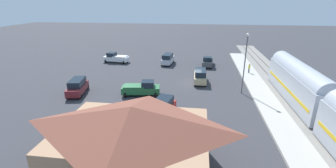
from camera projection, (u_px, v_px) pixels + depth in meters
ground_plane at (193, 83)px, 38.99m from camera, size 200.00×200.00×0.00m
railway_track at (282, 86)px, 37.19m from camera, size 4.80×70.00×0.30m
platform at (256, 85)px, 37.67m from camera, size 3.20×46.00×0.30m
passenger_train at (331, 109)px, 23.25m from camera, size 2.93×33.74×4.98m
station_building at (133, 139)px, 17.98m from camera, size 12.06×8.94×5.71m
pedestrian_on_platform at (249, 68)px, 43.10m from camera, size 0.36×0.36×1.71m
suv_red at (162, 108)px, 27.25m from camera, size 2.91×5.20×2.22m
suv_maroon at (77, 86)px, 34.12m from camera, size 2.83×5.18×2.22m
pickup_charcoal at (208, 61)px, 48.68m from camera, size 2.38×5.54×2.14m
suv_tan at (200, 76)px, 38.81m from camera, size 2.03×4.93×2.22m
pickup_white at (116, 58)px, 51.38m from camera, size 5.60×3.00×2.14m
pickup_green at (142, 88)px, 33.71m from camera, size 5.63×3.09×2.14m
suv_silver at (168, 59)px, 50.00m from camera, size 2.42×5.06×2.22m
light_pole_near_platform at (245, 57)px, 32.87m from camera, size 0.44×0.44×8.77m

